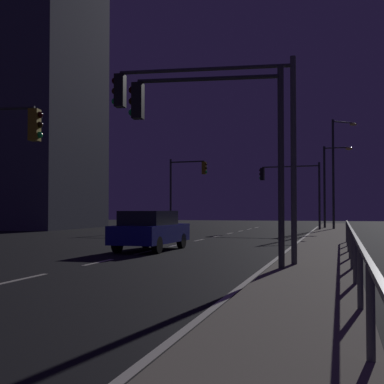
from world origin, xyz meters
name	(u,v)px	position (x,y,z in m)	size (l,w,h in m)	color
ground_plane	(149,251)	(0.00, 17.50, 0.00)	(112.00, 112.00, 0.00)	black
sidewalk_right	(321,253)	(6.48, 17.50, 0.07)	(2.21, 77.00, 0.14)	gray
lane_markings_center	(176,245)	(0.00, 21.00, 0.01)	(0.14, 50.00, 0.01)	silver
lane_edge_line	(294,245)	(5.13, 22.50, 0.01)	(0.14, 53.00, 0.01)	silver
car	(150,230)	(-0.09, 17.86, 0.82)	(1.95, 4.45, 1.57)	navy
traffic_light_mid_left	(291,182)	(3.60, 38.74, 3.70)	(4.64, 0.78, 4.99)	#38383D
traffic_light_far_right	(212,117)	(3.71, 12.55, 4.22)	(5.25, 0.79, 5.71)	#4C4C51
traffic_light_mid_right	(186,180)	(-4.32, 37.30, 3.85)	(3.10, 0.55, 5.55)	#38383D
traffic_light_far_left	(212,127)	(3.95, 11.45, 3.78)	(4.06, 0.71, 5.15)	#38383D
street_lamp_far_end	(337,164)	(6.93, 40.29, 5.13)	(1.91, 1.45, 8.40)	#2D3033
street_lamp_median	(329,178)	(6.34, 42.19, 4.17)	(2.29, 0.36, 6.59)	#2D3033
barrier_fence	(353,243)	(7.43, 10.71, 0.87)	(0.09, 25.52, 0.98)	#59595E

